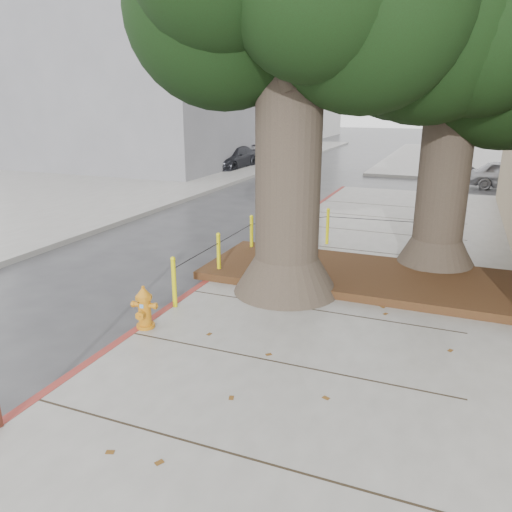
# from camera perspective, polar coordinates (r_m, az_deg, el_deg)

# --- Properties ---
(ground) EXTENTS (140.00, 140.00, 0.00)m
(ground) POSITION_cam_1_polar(r_m,az_deg,el_deg) (7.48, -1.19, -12.33)
(ground) COLOR #28282B
(ground) RESTS_ON ground
(sidewalk_opposite) EXTENTS (14.00, 60.00, 0.15)m
(sidewalk_opposite) POSITION_cam_1_polar(r_m,az_deg,el_deg) (23.31, -23.87, 6.87)
(sidewalk_opposite) COLOR slate
(sidewalk_opposite) RESTS_ON ground
(curb_red) EXTENTS (0.14, 26.00, 0.16)m
(curb_red) POSITION_cam_1_polar(r_m,az_deg,el_deg) (10.29, -5.95, -3.43)
(curb_red) COLOR maroon
(curb_red) RESTS_ON ground
(planter_bed) EXTENTS (6.40, 2.60, 0.16)m
(planter_bed) POSITION_cam_1_polar(r_m,az_deg,el_deg) (10.60, 11.71, -2.20)
(planter_bed) COLOR black
(planter_bed) RESTS_ON sidewalk_main
(building_far_grey) EXTENTS (12.00, 16.00, 12.00)m
(building_far_grey) POSITION_cam_1_polar(r_m,az_deg,el_deg) (33.12, -10.77, 20.98)
(building_far_grey) COLOR slate
(building_far_grey) RESTS_ON ground
(building_far_white) EXTENTS (12.00, 18.00, 15.00)m
(building_far_white) POSITION_cam_1_polar(r_m,az_deg,el_deg) (54.74, 1.14, 21.25)
(building_far_white) COLOR silver
(building_far_white) RESTS_ON ground
(tree_far) EXTENTS (4.50, 3.80, 7.17)m
(tree_far) POSITION_cam_1_polar(r_m,az_deg,el_deg) (11.37, 24.13, 22.57)
(tree_far) COLOR #4C3F33
(tree_far) RESTS_ON sidewalk_main
(bollard_ring) EXTENTS (3.79, 5.39, 0.95)m
(bollard_ring) POSITION_cam_1_polar(r_m,az_deg,el_deg) (11.32, 3.50, 1.70)
(bollard_ring) COLOR #D4CC0B
(bollard_ring) RESTS_ON sidewalk_main
(fire_hydrant) EXTENTS (0.38, 0.36, 0.72)m
(fire_hydrant) POSITION_cam_1_polar(r_m,az_deg,el_deg) (8.32, -12.65, -5.76)
(fire_hydrant) COLOR orange
(fire_hydrant) RESTS_ON sidewalk_main
(car_silver) EXTENTS (3.74, 1.67, 1.25)m
(car_silver) POSITION_cam_1_polar(r_m,az_deg,el_deg) (24.63, 27.12, 8.23)
(car_silver) COLOR #A0A0A5
(car_silver) RESTS_ON ground
(car_dark) EXTENTS (1.95, 4.45, 1.27)m
(car_dark) POSITION_cam_1_polar(r_m,az_deg,el_deg) (28.74, -2.78, 11.14)
(car_dark) COLOR black
(car_dark) RESTS_ON ground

